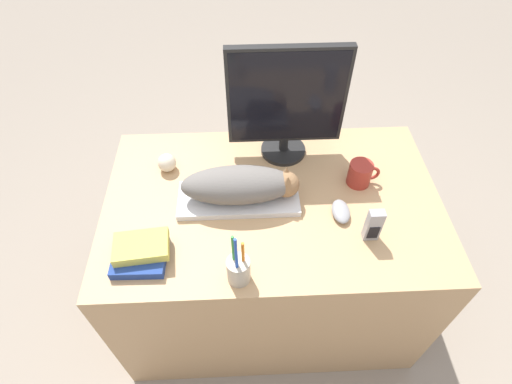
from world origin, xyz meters
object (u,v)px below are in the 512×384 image
Objects in this scene: phone at (373,225)px; baseball at (167,163)px; keyboard at (239,199)px; monitor at (287,102)px; coffee_mug at (360,174)px; book_stack at (141,252)px; pen_cup at (239,269)px; cat at (243,185)px; computer_mouse at (341,211)px.

baseball is at bearing 153.59° from phone.
monitor is (0.18, 0.25, 0.23)m from keyboard.
coffee_mug reaches higher than book_stack.
pen_cup is 1.27× the size of book_stack.
computer_mouse is at bearing -13.03° from cat.
phone is 0.75m from book_stack.
phone reaches higher than keyboard.
book_stack is at bearing 163.79° from pen_cup.
coffee_mug is (0.43, 0.07, -0.04)m from cat.
pen_cup is 0.55m from baseball.
coffee_mug is at bearing 57.25° from computer_mouse.
computer_mouse is at bearing 128.56° from phone.
baseball is at bearing 172.01° from coffee_mug.
phone is at bearing -22.28° from keyboard.
cat is 0.45m from phone.
baseball is at bearing 149.13° from cat.
book_stack is (-0.33, -0.22, -0.05)m from cat.
monitor is at bearing 53.81° from keyboard.
cat is at bearing -30.87° from baseball.
phone is (0.70, -0.35, 0.03)m from baseball.
phone is (0.43, -0.18, 0.05)m from keyboard.
monitor reaches higher than book_stack.
pen_cup reaches higher than cat.
keyboard is 0.38m from book_stack.
keyboard is at bearing 89.18° from pen_cup.
computer_mouse is 0.68m from book_stack.
phone reaches higher than book_stack.
monitor is 0.43m from computer_mouse.
pen_cup reaches higher than book_stack.
keyboard is at bearing 35.28° from book_stack.
computer_mouse is at bearing -21.81° from baseball.
computer_mouse is (0.34, -0.08, -0.07)m from cat.
pen_cup is (-0.02, -0.31, -0.03)m from cat.
cat is (0.02, 0.00, 0.07)m from keyboard.
phone is at bearing -93.72° from coffee_mug.
keyboard is 3.65× the size of coffee_mug.
book_stack is (-0.50, -0.47, -0.21)m from monitor.
monitor is at bearing 146.09° from coffee_mug.
pen_cup is 1.79× the size of phone.
monitor reaches higher than coffee_mug.
computer_mouse is 0.57× the size of book_stack.
cat is 0.35m from computer_mouse.
computer_mouse is at bearing -12.41° from keyboard.
computer_mouse reaches higher than keyboard.
baseball is 0.79m from phone.
phone is (0.44, 0.13, 0.01)m from pen_cup.
computer_mouse is 0.45× the size of pen_cup.
baseball is (-0.29, 0.17, -0.05)m from cat.
coffee_mug is (0.27, -0.18, -0.20)m from monitor.
coffee_mug is at bearing 20.97° from book_stack.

